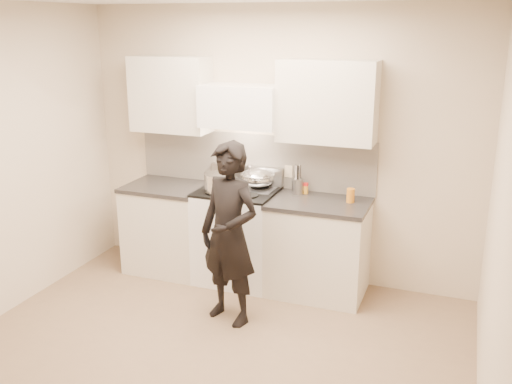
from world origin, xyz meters
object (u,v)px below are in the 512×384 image
wok (258,178)px  utensil_crock (297,185)px  stove (238,235)px  person (229,234)px  counter_right (318,247)px

wok → utensil_crock: 0.40m
wok → stove: bearing=-142.4°
wok → person: bearing=-84.9°
stove → counter_right: size_ratio=1.04×
stove → utensil_crock: size_ratio=3.35×
utensil_crock → counter_right: bearing=-31.6°
counter_right → person: 1.03m
person → wok: bearing=112.6°
counter_right → utensil_crock: utensil_crock is taller
stove → counter_right: bearing=0.0°
wok → person: size_ratio=0.25×
stove → wok: (0.17, 0.13, 0.57)m
person → stove: bearing=125.1°
stove → person: bearing=-72.4°
stove → utensil_crock: utensil_crock is taller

